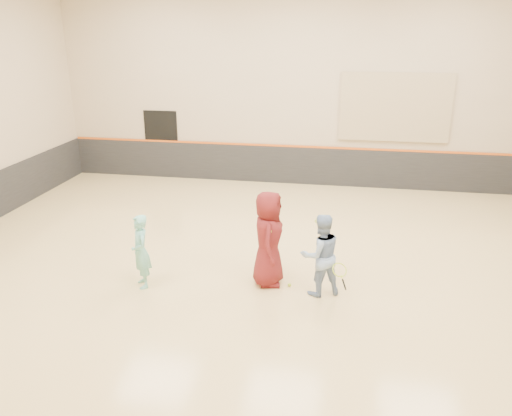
% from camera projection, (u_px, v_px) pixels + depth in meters
% --- Properties ---
extents(room, '(15.04, 12.04, 6.22)m').
position_uv_depth(room, '(271.00, 231.00, 10.18)').
color(room, tan).
rests_on(room, ground).
extents(wainscot_back, '(14.90, 0.04, 1.20)m').
position_uv_depth(wainscot_back, '(298.00, 166.00, 15.77)').
color(wainscot_back, '#232326').
rests_on(wainscot_back, floor).
extents(accent_stripe, '(14.90, 0.03, 0.06)m').
position_uv_depth(accent_stripe, '(299.00, 146.00, 15.55)').
color(accent_stripe, '#D85914').
rests_on(accent_stripe, wall_back).
extents(acoustic_panel, '(3.20, 0.08, 2.00)m').
position_uv_depth(acoustic_panel, '(395.00, 108.00, 14.65)').
color(acoustic_panel, tan).
rests_on(acoustic_panel, wall_back).
extents(doorway, '(1.10, 0.05, 2.20)m').
position_uv_depth(doorway, '(162.00, 144.00, 16.34)').
color(doorway, black).
rests_on(doorway, floor).
extents(girl, '(0.58, 0.63, 1.45)m').
position_uv_depth(girl, '(141.00, 251.00, 9.47)').
color(girl, '#72C7BA').
rests_on(girl, floor).
extents(instructor, '(0.96, 0.87, 1.59)m').
position_uv_depth(instructor, '(321.00, 255.00, 9.17)').
color(instructor, '#85A1CE').
rests_on(instructor, floor).
extents(young_man, '(0.68, 0.97, 1.88)m').
position_uv_depth(young_man, '(268.00, 239.00, 9.50)').
color(young_man, maroon).
rests_on(young_man, floor).
extents(held_racket, '(0.46, 0.46, 0.46)m').
position_uv_depth(held_racket, '(340.00, 270.00, 8.97)').
color(held_racket, '#C0DC30').
rests_on(held_racket, instructor).
extents(spare_racket, '(0.60, 0.60, 0.04)m').
position_uv_depth(spare_racket, '(320.00, 221.00, 12.87)').
color(spare_racket, '#95C32A').
rests_on(spare_racket, floor).
extents(ball_under_racket, '(0.07, 0.07, 0.07)m').
position_uv_depth(ball_under_racket, '(289.00, 285.00, 9.66)').
color(ball_under_racket, '#B5D631').
rests_on(ball_under_racket, floor).
extents(ball_in_hand, '(0.07, 0.07, 0.07)m').
position_uv_depth(ball_in_hand, '(270.00, 231.00, 9.20)').
color(ball_in_hand, '#CDDA32').
rests_on(ball_in_hand, young_man).
extents(ball_beside_spare, '(0.07, 0.07, 0.07)m').
position_uv_depth(ball_beside_spare, '(257.00, 203.00, 14.10)').
color(ball_beside_spare, yellow).
rests_on(ball_beside_spare, floor).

